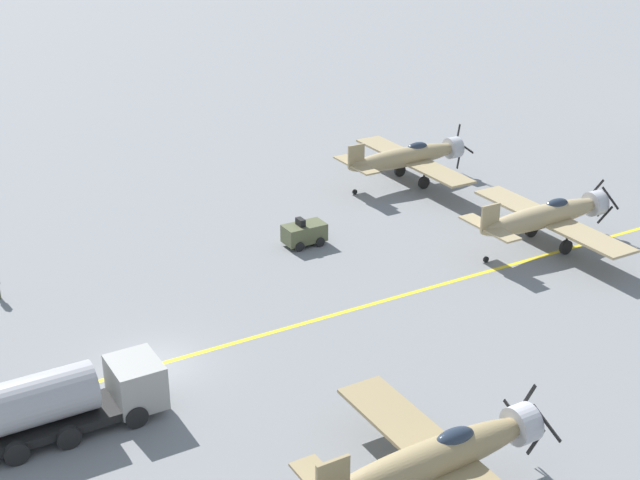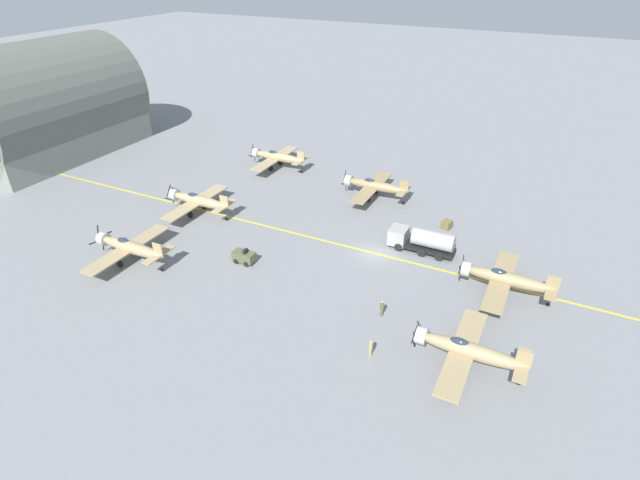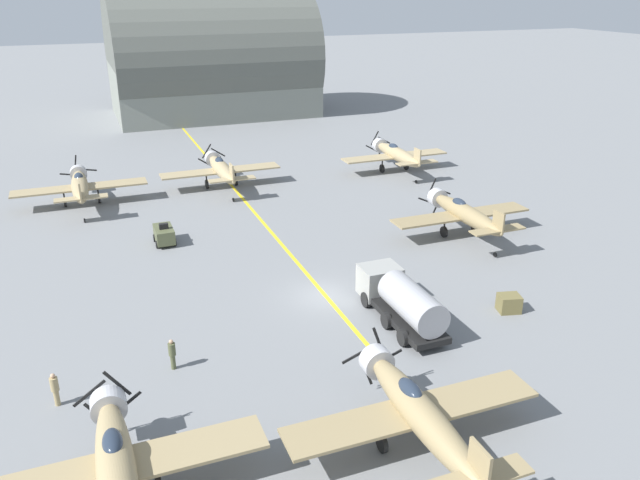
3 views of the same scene
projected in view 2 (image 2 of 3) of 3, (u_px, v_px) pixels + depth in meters
The scene contains 14 objects.
ground_plane at pixel (374, 253), 60.28m from camera, with size 400.00×400.00×0.00m, color slate.
taxiway_stripe at pixel (374, 253), 60.28m from camera, with size 0.30×160.00×0.01m, color yellow.
airplane_far_left at pixel (129, 247), 57.69m from camera, with size 12.00×9.98×3.78m.
airplane_far_right at pixel (277, 157), 82.60m from camera, with size 12.00×9.98×3.65m.
airplane_near_center at pixel (505, 279), 52.14m from camera, with size 12.00×9.98×3.72m.
airplane_mid_right at pixel (374, 186), 72.58m from camera, with size 12.00×9.98×3.68m.
airplane_far_center at pixel (198, 200), 68.33m from camera, with size 12.00×9.98×3.65m.
airplane_near_left at pixel (467, 350), 42.88m from camera, with size 12.00×9.98×3.65m.
fuel_tanker at pixel (422, 240), 60.02m from camera, with size 2.68×8.00×2.98m.
tow_tractor at pixel (244, 256), 58.20m from camera, with size 1.57×2.60×1.79m.
ground_crew_walking at pixel (382, 308), 49.55m from camera, with size 0.39×0.39×1.81m.
ground_crew_inspecting at pixel (371, 348), 44.61m from camera, with size 0.40×0.40×1.82m.
supply_crate_by_tanker at pixel (447, 225), 65.37m from camera, with size 1.34×1.12×1.12m, color brown.
hangar at pixel (44, 111), 86.44m from camera, with size 29.80×20.44×20.44m.
Camera 2 is at (-48.76, -16.98, 31.85)m, focal length 28.00 mm.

